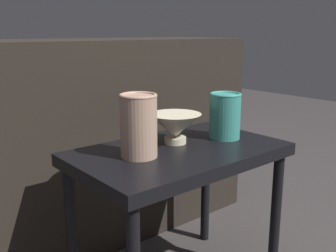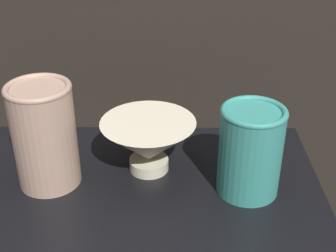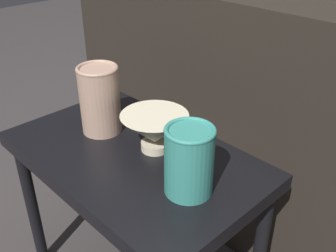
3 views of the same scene
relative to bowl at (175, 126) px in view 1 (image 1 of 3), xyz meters
The scene contains 5 objects.
table 0.14m from the bowl, 118.98° to the right, with size 0.68×0.42×0.51m.
couch_backdrop 0.55m from the bowl, 93.09° to the left, with size 1.40×0.50×0.84m.
bowl is the anchor object (origin of this frame).
vase_textured_left 0.19m from the bowl, 167.50° to the right, with size 0.11×0.11×0.19m.
vase_colorful_right 0.19m from the bowl, 19.01° to the right, with size 0.11×0.11×0.16m.
Camera 1 is at (-0.81, -0.91, 0.88)m, focal length 42.00 mm.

